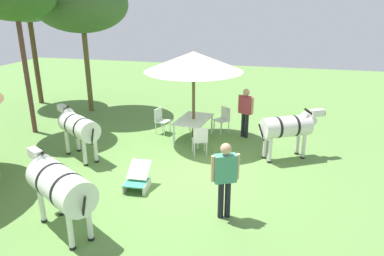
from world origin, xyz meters
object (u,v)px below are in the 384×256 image
Objects in this scene: acacia_tree_left_background at (81,5)px; shade_umbrella at (194,61)px; patio_chair_east_end at (161,119)px; standing_watcher at (225,174)px; patio_chair_near_lawn at (200,139)px; zebra_by_umbrella at (60,185)px; acacia_tree_far_lawn at (27,2)px; zebra_nearest_camera at (288,127)px; zebra_toward_hut at (78,127)px; patio_dining_table at (194,121)px; striped_lounge_chair at (137,179)px; patio_chair_near_hut at (223,118)px; guest_beside_umbrella at (246,109)px.

shade_umbrella is at bearing -113.75° from acacia_tree_left_background.
patio_chair_east_end is (0.34, 1.29, -2.14)m from shade_umbrella.
patio_chair_near_lawn is at bearing 86.21° from standing_watcher.
standing_watcher is 0.83× the size of zebra_by_umbrella.
acacia_tree_far_lawn is at bearing 69.32° from zebra_by_umbrella.
acacia_tree_far_lawn reaches higher than zebra_nearest_camera.
shade_umbrella is 4.09m from zebra_toward_hut.
patio_dining_table is 0.31× the size of acacia_tree_left_background.
standing_watcher is (-4.74, -3.08, 0.52)m from patio_chair_east_end.
shade_umbrella is 1.99m from patio_dining_table.
striped_lounge_chair is at bearing -86.76° from zebra_toward_hut.
zebra_nearest_camera is at bearing -110.68° from acacia_tree_left_background.
patio_dining_table reaches higher than striped_lounge_chair.
standing_watcher reaches higher than patio_chair_near_hut.
zebra_nearest_camera is (-0.83, -3.06, 0.32)m from patio_dining_table.
patio_chair_near_lawn is at bearing -111.22° from zebra_nearest_camera.
acacia_tree_far_lawn is (8.51, 6.73, 3.44)m from zebra_by_umbrella.
patio_chair_near_lawn is at bearing 120.95° from patio_chair_near_hut.
zebra_by_umbrella is 11.38m from acacia_tree_far_lawn.
standing_watcher is at bearing -133.90° from acacia_tree_left_background.
zebra_nearest_camera is 0.35× the size of acacia_tree_far_lawn.
shade_umbrella is 4.43m from striped_lounge_chair.
striped_lounge_chair is (-3.68, 0.53, -0.41)m from patio_dining_table.
standing_watcher is (-5.06, -0.13, 0.01)m from guest_beside_umbrella.
patio_chair_east_end reaches higher than patio_dining_table.
acacia_tree_far_lawn is (2.49, 6.75, 3.95)m from patio_chair_east_end.
patio_chair_east_end is 0.17× the size of acacia_tree_far_lawn.
acacia_tree_left_background reaches higher than patio_chair_near_lawn.
zebra_toward_hut reaches higher than patio_chair_near_lawn.
patio_chair_near_hut is 9.89m from acacia_tree_far_lawn.
guest_beside_umbrella is 0.31× the size of acacia_tree_left_background.
patio_chair_near_hut is at bearing -160.34° from zebra_nearest_camera.
zebra_nearest_camera is 9.38m from acacia_tree_left_background.
shade_umbrella is 1.90× the size of patio_dining_table.
patio_chair_near_hut reaches higher than patio_dining_table.
shade_umbrella is 6.04m from zebra_by_umbrella.
patio_chair_east_end is at bearing 97.29° from standing_watcher.
zebra_nearest_camera and zebra_toward_hut have the same top height.
shade_umbrella is 2.52m from patio_chair_east_end.
zebra_toward_hut is 0.35× the size of acacia_tree_far_lawn.
patio_dining_table is at bearing 90.00° from patio_chair_east_end.
patio_chair_near_lawn is 3.45m from standing_watcher.
patio_chair_near_hut is (1.03, -0.85, -0.15)m from patio_dining_table.
patio_chair_near_hut is 0.48× the size of zebra_toward_hut.
striped_lounge_chair is (-4.71, 1.37, -0.27)m from patio_chair_near_hut.
guest_beside_umbrella reaches higher than striped_lounge_chair.
zebra_toward_hut is at bearing 80.87° from patio_chair_near_hut.
guest_beside_umbrella is at bearing -103.24° from acacia_tree_left_background.
shade_umbrella is 3.80× the size of striped_lounge_chair.
zebra_nearest_camera is 0.91× the size of zebra_by_umbrella.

